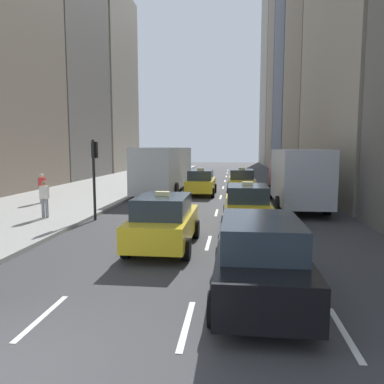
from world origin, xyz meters
TOP-DOWN VIEW (x-y plane):
  - sidewalk_left at (-7.00, 27.00)m, footprint 8.00×66.00m
  - lane_markings at (2.60, 23.00)m, footprint 5.72×56.00m
  - building_row_left at (-14.00, 25.83)m, footprint 6.00×52.42m
  - building_row_right at (12.00, 43.08)m, footprint 6.00×83.25m
  - taxi_lead at (4.00, 22.12)m, footprint 2.02×4.40m
  - taxi_second at (1.20, 21.00)m, footprint 2.02×4.40m
  - taxi_third at (4.00, 10.94)m, footprint 2.02×4.40m
  - taxi_fourth at (1.20, 7.24)m, footprint 2.02×4.40m
  - sedan_black_near at (4.00, 3.43)m, footprint 2.02×4.87m
  - city_bus at (-1.61, 22.84)m, footprint 2.80×11.61m
  - box_truck at (6.80, 16.16)m, footprint 2.58×8.40m
  - pedestrian_mid_block at (-4.87, 11.04)m, footprint 0.36×0.22m
  - pedestrian_far_walking at (-7.33, 15.44)m, footprint 0.36×0.22m
  - traffic_light_pole at (-2.75, 11.59)m, footprint 0.24×0.42m

SIDE VIEW (x-z plane):
  - lane_markings at x=2.60m, z-range 0.00..0.01m
  - sidewalk_left at x=-7.00m, z-range 0.00..0.15m
  - taxi_lead at x=4.00m, z-range -0.05..1.82m
  - taxi_second at x=1.20m, z-range -0.05..1.82m
  - taxi_third at x=4.00m, z-range -0.05..1.82m
  - taxi_fourth at x=1.20m, z-range -0.05..1.82m
  - sedan_black_near at x=4.00m, z-range 0.01..1.80m
  - pedestrian_mid_block at x=-4.87m, z-range 0.24..1.89m
  - pedestrian_far_walking at x=-7.33m, z-range 0.24..1.89m
  - box_truck at x=6.80m, z-range 0.14..3.29m
  - city_bus at x=-1.61m, z-range 0.16..3.41m
  - traffic_light_pole at x=-2.75m, z-range 0.61..4.21m
  - building_row_left at x=-14.00m, z-range -1.16..26.70m
  - building_row_right at x=12.00m, z-range -2.41..32.17m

